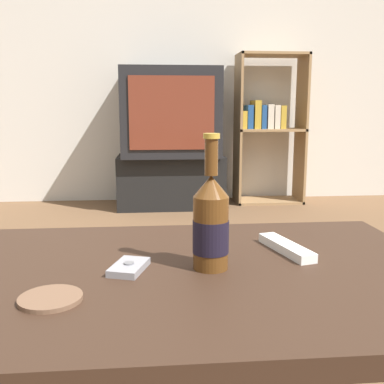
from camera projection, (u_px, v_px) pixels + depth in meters
back_wall at (161, 45)px, 3.71m from camera, size 8.00×0.05×2.60m
coffee_table at (199, 302)px, 0.92m from camera, size 1.01×0.69×0.46m
tv_stand at (171, 181)px, 3.62m from camera, size 0.84×0.46×0.41m
television at (170, 113)px, 3.52m from camera, size 0.75×0.61×0.67m
bookshelf at (267, 125)px, 3.70m from camera, size 0.55×0.30×1.21m
beer_bottle at (211, 223)px, 0.89m from camera, size 0.07×0.07×0.27m
cell_phone at (129, 268)px, 0.89m from camera, size 0.09×0.11×0.02m
remote_control at (286, 247)px, 1.01m from camera, size 0.09×0.19×0.02m
coaster at (51, 299)px, 0.75m from camera, size 0.11×0.11×0.01m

